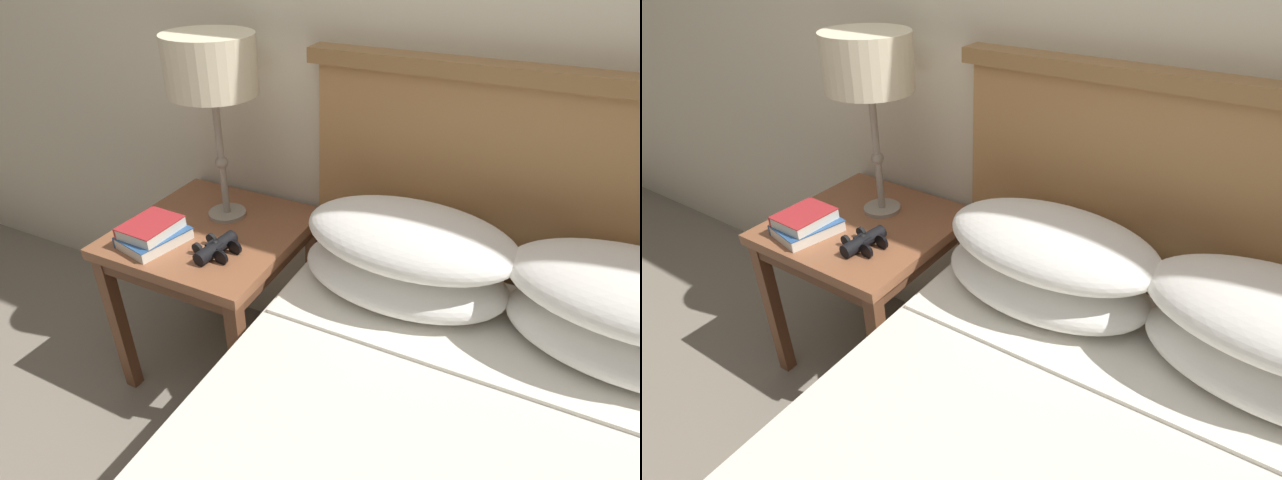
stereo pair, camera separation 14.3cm
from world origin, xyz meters
The scene contains 6 objects.
wall_back centered at (0.00, 1.05, 1.30)m, with size 8.00×0.06×2.60m.
nightstand centered at (-0.53, 0.71, 0.54)m, with size 0.58×0.58×0.62m.
table_lamp centered at (-0.53, 0.81, 1.12)m, with size 0.28×0.28×0.60m.
book_on_nightstand centered at (-0.63, 0.56, 0.64)m, with size 0.19×0.23×0.04m.
book_stacked_on_top centered at (-0.64, 0.56, 0.68)m, with size 0.15×0.18×0.04m.
binoculars_pair centered at (-0.42, 0.59, 0.64)m, with size 0.14×0.16×0.05m.
Camera 1 is at (0.43, -0.42, 1.49)m, focal length 28.00 mm.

